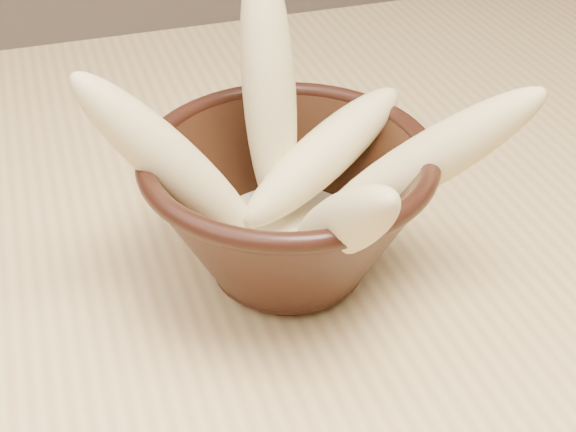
# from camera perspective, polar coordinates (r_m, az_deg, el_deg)

# --- Properties ---
(table) EXTENTS (1.20, 0.80, 0.75)m
(table) POSITION_cam_1_polar(r_m,az_deg,el_deg) (0.71, 16.65, -3.08)
(table) COLOR #DAB777
(table) RESTS_ON ground
(bowl) EXTENTS (0.19, 0.19, 0.10)m
(bowl) POSITION_cam_1_polar(r_m,az_deg,el_deg) (0.51, -0.00, 0.79)
(bowl) COLOR black
(bowl) RESTS_ON table
(milk_puddle) EXTENTS (0.11, 0.11, 0.01)m
(milk_puddle) POSITION_cam_1_polar(r_m,az_deg,el_deg) (0.53, 0.00, -1.43)
(milk_puddle) COLOR #FCF1CB
(milk_puddle) RESTS_ON bowl
(banana_upright) EXTENTS (0.04, 0.09, 0.17)m
(banana_upright) POSITION_cam_1_polar(r_m,az_deg,el_deg) (0.52, -1.36, 8.99)
(banana_upright) COLOR #D5B87E
(banana_upright) RESTS_ON bowl
(banana_left) EXTENTS (0.13, 0.06, 0.14)m
(banana_left) POSITION_cam_1_polar(r_m,az_deg,el_deg) (0.49, -8.38, 3.82)
(banana_left) COLOR #D5B87E
(banana_left) RESTS_ON bowl
(banana_right) EXTENTS (0.15, 0.10, 0.13)m
(banana_right) POSITION_cam_1_polar(r_m,az_deg,el_deg) (0.50, 9.65, 3.76)
(banana_right) COLOR #D5B87E
(banana_right) RESTS_ON bowl
(banana_across) EXTENTS (0.15, 0.09, 0.08)m
(banana_across) POSITION_cam_1_polar(r_m,az_deg,el_deg) (0.52, 2.54, 4.37)
(banana_across) COLOR #D5B87E
(banana_across) RESTS_ON bowl
(banana_front) EXTENTS (0.04, 0.13, 0.12)m
(banana_front) POSITION_cam_1_polar(r_m,az_deg,el_deg) (0.45, 3.84, -0.65)
(banana_front) COLOR #D5B87E
(banana_front) RESTS_ON bowl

